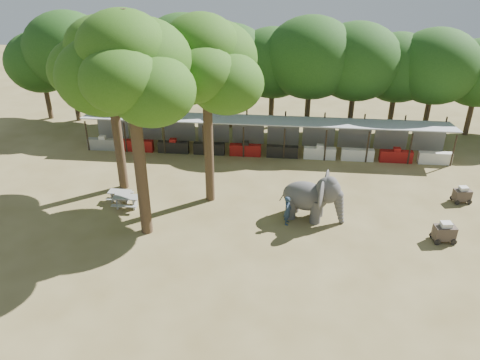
# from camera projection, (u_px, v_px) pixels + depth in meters

# --- Properties ---
(ground) EXTENTS (100.00, 100.00, 0.00)m
(ground) POSITION_uv_depth(u_px,v_px,m) (249.00, 259.00, 24.32)
(ground) COLOR brown
(ground) RESTS_ON ground
(vendor_stalls) EXTENTS (28.00, 2.99, 2.80)m
(vendor_stalls) POSITION_uv_depth(u_px,v_px,m) (265.00, 137.00, 35.97)
(vendor_stalls) COLOR #9EA1A6
(vendor_stalls) RESTS_ON ground
(yard_tree_left) EXTENTS (7.10, 6.90, 11.02)m
(yard_tree_left) POSITION_uv_depth(u_px,v_px,m) (107.00, 64.00, 27.69)
(yard_tree_left) COLOR #332316
(yard_tree_left) RESTS_ON ground
(yard_tree_center) EXTENTS (7.10, 6.90, 12.04)m
(yard_tree_center) POSITION_uv_depth(u_px,v_px,m) (128.00, 70.00, 22.54)
(yard_tree_center) COLOR #332316
(yard_tree_center) RESTS_ON ground
(yard_tree_back) EXTENTS (7.10, 6.90, 11.36)m
(yard_tree_back) POSITION_uv_depth(u_px,v_px,m) (204.00, 65.00, 26.10)
(yard_tree_back) COLOR #332316
(yard_tree_back) RESTS_ON ground
(backdrop_trees) EXTENTS (46.46, 5.95, 8.33)m
(backdrop_trees) POSITION_uv_depth(u_px,v_px,m) (269.00, 65.00, 38.51)
(backdrop_trees) COLOR #332316
(backdrop_trees) RESTS_ON ground
(elephant) EXTENTS (3.90, 2.87, 2.90)m
(elephant) POSITION_uv_depth(u_px,v_px,m) (313.00, 197.00, 27.23)
(elephant) COLOR #403E3D
(elephant) RESTS_ON ground
(handler) EXTENTS (0.53, 0.70, 1.78)m
(handler) POSITION_uv_depth(u_px,v_px,m) (288.00, 210.00, 26.93)
(handler) COLOR #26384C
(handler) RESTS_ON ground
(picnic_table_near) EXTENTS (1.57, 1.42, 0.78)m
(picnic_table_near) POSITION_uv_depth(u_px,v_px,m) (127.00, 200.00, 28.73)
(picnic_table_near) COLOR gray
(picnic_table_near) RESTS_ON ground
(picnic_table_far) EXTENTS (1.43, 1.29, 0.70)m
(picnic_table_far) POSITION_uv_depth(u_px,v_px,m) (120.00, 195.00, 29.45)
(picnic_table_far) COLOR gray
(picnic_table_far) RESTS_ON ground
(cart_front) EXTENTS (1.33, 0.96, 1.21)m
(cart_front) POSITION_uv_depth(u_px,v_px,m) (444.00, 232.00, 25.49)
(cart_front) COLOR #382C24
(cart_front) RESTS_ON ground
(cart_back) EXTENTS (1.22, 0.92, 1.08)m
(cart_back) POSITION_uv_depth(u_px,v_px,m) (462.00, 195.00, 29.31)
(cart_back) COLOR #382C24
(cart_back) RESTS_ON ground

